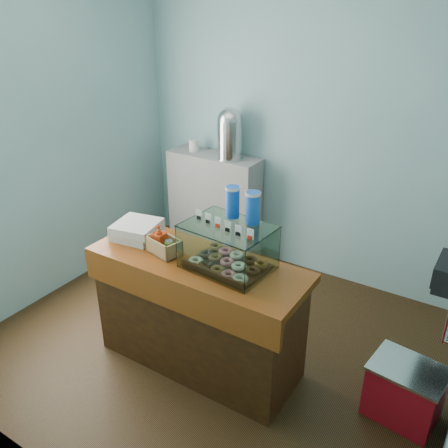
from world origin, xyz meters
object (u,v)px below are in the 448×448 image
Objects in this scene: counter at (198,313)px; coffee_urn at (230,132)px; display_case at (231,244)px; red_cooler at (404,391)px.

coffee_urn reaches higher than counter.
red_cooler is at bearing 15.20° from display_case.
counter is 3.16× the size of red_cooler.
red_cooler is at bearing -30.36° from coffee_urn.
display_case is 1.19× the size of red_cooler.
counter is at bearing -161.03° from red_cooler.
display_case is 1.78m from coffee_urn.
red_cooler is (1.45, 0.30, -0.25)m from counter.
red_cooler is (1.21, 0.23, -0.86)m from display_case.
coffee_urn is 1.00× the size of red_cooler.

